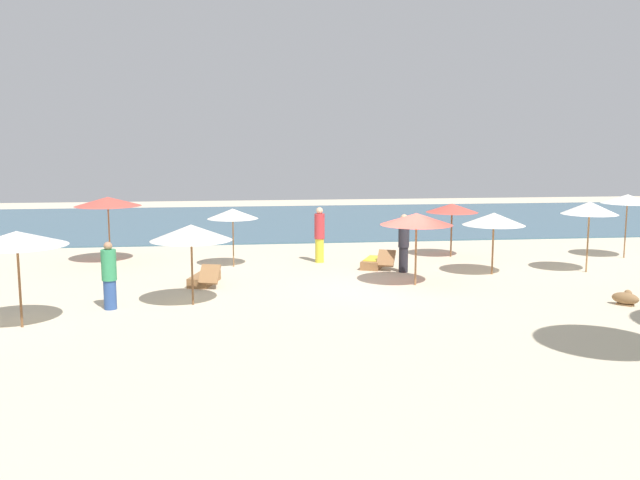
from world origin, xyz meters
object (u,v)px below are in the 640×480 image
(umbrella_1, at_px, (590,208))
(umbrella_8, at_px, (452,208))
(umbrella_7, at_px, (233,214))
(person_1, at_px, (404,243))
(person_2, at_px, (320,234))
(umbrella_3, at_px, (416,219))
(umbrella_2, at_px, (108,202))
(umbrella_0, at_px, (17,239))
(umbrella_6, at_px, (494,219))
(umbrella_4, at_px, (191,233))
(lounger_2, at_px, (205,279))
(umbrella_5, at_px, (628,199))
(dog, at_px, (626,298))
(person_0, at_px, (109,276))
(lounger_1, at_px, (375,262))

(umbrella_1, xyz_separation_m, umbrella_8, (-3.48, 3.46, -0.30))
(umbrella_7, bearing_deg, person_1, -16.98)
(person_2, bearing_deg, umbrella_3, -60.57)
(umbrella_2, bearing_deg, person_2, -6.92)
(person_1, bearing_deg, person_2, 139.41)
(umbrella_0, xyz_separation_m, umbrella_6, (13.16, 4.75, -0.28))
(umbrella_4, xyz_separation_m, lounger_2, (0.21, 2.60, -1.75))
(umbrella_5, height_order, dog, umbrella_5)
(umbrella_0, distance_m, umbrella_4, 4.19)
(umbrella_8, bearing_deg, umbrella_6, -85.60)
(umbrella_2, bearing_deg, umbrella_5, -4.19)
(umbrella_3, bearing_deg, person_0, -167.35)
(umbrella_7, xyz_separation_m, umbrella_8, (8.01, 1.04, -0.01))
(umbrella_7, relative_size, umbrella_8, 1.01)
(lounger_1, bearing_deg, person_2, 145.54)
(umbrella_3, height_order, lounger_1, umbrella_3)
(umbrella_1, height_order, person_0, umbrella_1)
(umbrella_0, height_order, person_1, umbrella_0)
(person_1, xyz_separation_m, person_2, (-2.50, 2.14, 0.03))
(umbrella_5, bearing_deg, umbrella_6, -158.10)
(person_0, bearing_deg, lounger_1, 31.74)
(umbrella_2, height_order, person_2, umbrella_2)
(umbrella_2, distance_m, umbrella_6, 13.15)
(umbrella_6, bearing_deg, person_2, 151.33)
(umbrella_0, height_order, umbrella_6, umbrella_0)
(umbrella_6, relative_size, umbrella_8, 1.01)
(person_0, bearing_deg, umbrella_8, 30.91)
(person_0, distance_m, person_2, 8.68)
(umbrella_4, distance_m, umbrella_5, 16.25)
(umbrella_4, bearing_deg, umbrella_5, 19.43)
(umbrella_0, xyz_separation_m, umbrella_5, (19.14, 7.15, 0.09))
(umbrella_1, distance_m, lounger_1, 7.19)
(lounger_2, bearing_deg, umbrella_0, -132.81)
(umbrella_2, relative_size, umbrella_4, 1.09)
(umbrella_4, relative_size, person_1, 1.11)
(umbrella_0, relative_size, person_0, 1.29)
(umbrella_7, height_order, umbrella_8, umbrella_7)
(umbrella_1, xyz_separation_m, lounger_2, (-12.36, -0.39, -1.94))
(person_0, height_order, person_1, person_1)
(umbrella_0, bearing_deg, umbrella_5, 20.48)
(umbrella_7, bearing_deg, person_0, -119.17)
(umbrella_0, bearing_deg, umbrella_8, 32.44)
(umbrella_3, height_order, umbrella_6, umbrella_3)
(lounger_1, bearing_deg, umbrella_7, 171.15)
(person_0, bearing_deg, umbrella_6, 15.77)
(lounger_2, bearing_deg, umbrella_4, -94.63)
(umbrella_7, bearing_deg, umbrella_8, 7.38)
(umbrella_3, bearing_deg, lounger_2, 171.73)
(umbrella_7, distance_m, person_0, 6.53)
(lounger_1, relative_size, person_1, 0.94)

